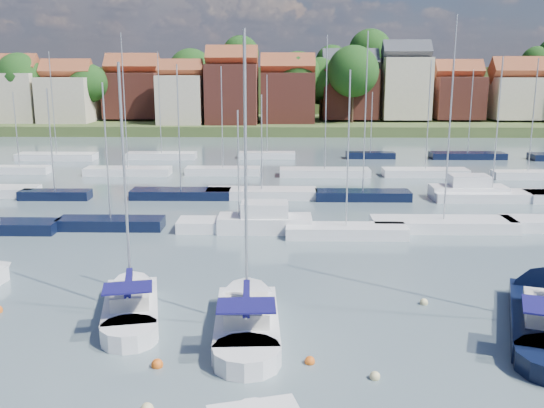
{
  "coord_description": "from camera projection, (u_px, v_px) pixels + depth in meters",
  "views": [
    {
      "loc": [
        -4.01,
        -23.98,
        12.11
      ],
      "look_at": [
        -4.67,
        14.0,
        3.48
      ],
      "focal_mm": 40.0,
      "sensor_mm": 36.0,
      "label": 1
    }
  ],
  "objects": [
    {
      "name": "buoy_e",
      "position": [
        424.0,
        304.0,
        31.58
      ],
      "size": [
        0.42,
        0.42,
        0.42
      ],
      "primitive_type": "sphere",
      "color": "beige",
      "rests_on": "ground"
    },
    {
      "name": "ground",
      "position": [
        320.0,
        182.0,
        64.99
      ],
      "size": [
        260.0,
        260.0,
        0.0
      ],
      "primitive_type": "plane",
      "color": "#485962",
      "rests_on": "ground"
    },
    {
      "name": "buoy_d",
      "position": [
        375.0,
        379.0,
        24.05
      ],
      "size": [
        0.42,
        0.42,
        0.42
      ],
      "primitive_type": "sphere",
      "color": "beige",
      "rests_on": "ground"
    },
    {
      "name": "far_shore_town",
      "position": [
        307.0,
        97.0,
        154.29
      ],
      "size": [
        212.46,
        90.0,
        22.27
      ],
      "color": "#49592C",
      "rests_on": "ground"
    },
    {
      "name": "marina_field",
      "position": [
        342.0,
        187.0,
        60.14
      ],
      "size": [
        79.62,
        41.41,
        15.93
      ],
      "color": "white",
      "rests_on": "ground"
    },
    {
      "name": "sailboat_left",
      "position": [
        132.0,
        301.0,
        31.05
      ],
      "size": [
        4.58,
        10.09,
        13.37
      ],
      "rotation": [
        0.0,
        0.0,
        1.78
      ],
      "color": "white",
      "rests_on": "ground"
    },
    {
      "name": "buoy_g",
      "position": [
        157.0,
        367.0,
        25.0
      ],
      "size": [
        0.5,
        0.5,
        0.5
      ],
      "primitive_type": "sphere",
      "color": "#D85914",
      "rests_on": "ground"
    },
    {
      "name": "sailboat_centre",
      "position": [
        247.0,
        313.0,
        29.61
      ],
      "size": [
        3.46,
        11.09,
        14.92
      ],
      "rotation": [
        0.0,
        0.0,
        1.62
      ],
      "color": "white",
      "rests_on": "ground"
    },
    {
      "name": "buoy_c",
      "position": [
        310.0,
        363.0,
        25.29
      ],
      "size": [
        0.44,
        0.44,
        0.44
      ],
      "primitive_type": "sphere",
      "color": "#D85914",
      "rests_on": "ground"
    }
  ]
}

